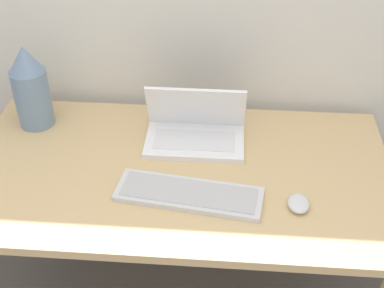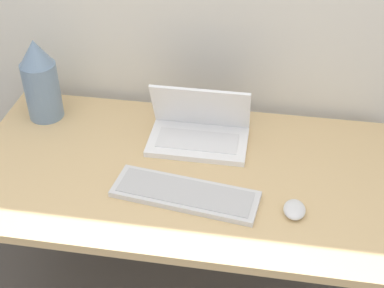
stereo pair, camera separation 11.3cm
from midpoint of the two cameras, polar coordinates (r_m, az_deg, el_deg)
name	(u,v)px [view 1 (the left image)]	position (r m, az deg, el deg)	size (l,w,h in m)	color
desk	(179,188)	(1.79, -3.18, -4.76)	(1.38, 0.74, 0.72)	tan
laptop	(195,129)	(1.83, -1.43, 1.55)	(0.34, 0.21, 0.21)	white
keyboard	(189,194)	(1.63, -2.33, -5.43)	(0.46, 0.20, 0.02)	silver
mouse	(299,203)	(1.62, 9.33, -6.33)	(0.06, 0.08, 0.03)	silver
vase	(30,87)	(1.96, -18.46, 5.73)	(0.13, 0.13, 0.31)	slate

